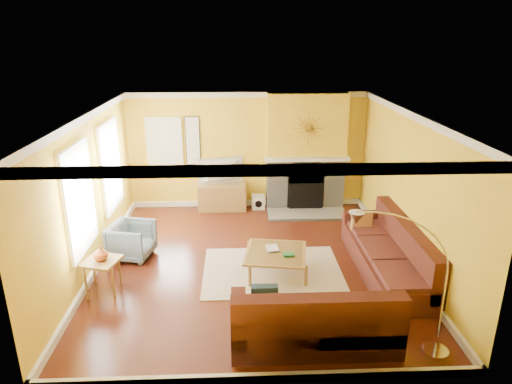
{
  "coord_description": "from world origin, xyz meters",
  "views": [
    {
      "loc": [
        -0.24,
        -7.36,
        3.95
      ],
      "look_at": [
        0.09,
        0.4,
        1.23
      ],
      "focal_mm": 32.0,
      "sensor_mm": 36.0,
      "label": 1
    }
  ],
  "objects_px": {
    "sectional_sofa": "(328,262)",
    "arc_lamp": "(402,287)",
    "side_table": "(103,276)",
    "media_console": "(222,197)",
    "coffee_table": "(276,262)",
    "armchair": "(132,241)"
  },
  "relations": [
    {
      "from": "sectional_sofa",
      "to": "armchair",
      "type": "xyz_separation_m",
      "value": [
        -3.4,
        1.2,
        -0.11
      ]
    },
    {
      "from": "sectional_sofa",
      "to": "coffee_table",
      "type": "xyz_separation_m",
      "value": [
        -0.8,
        0.5,
        -0.25
      ]
    },
    {
      "from": "sectional_sofa",
      "to": "arc_lamp",
      "type": "distance_m",
      "value": 1.87
    },
    {
      "from": "media_console",
      "to": "armchair",
      "type": "height_order",
      "value": "armchair"
    },
    {
      "from": "armchair",
      "to": "arc_lamp",
      "type": "distance_m",
      "value": 4.95
    },
    {
      "from": "media_console",
      "to": "side_table",
      "type": "distance_m",
      "value": 4.02
    },
    {
      "from": "coffee_table",
      "to": "side_table",
      "type": "bearing_deg",
      "value": -169.88
    },
    {
      "from": "coffee_table",
      "to": "side_table",
      "type": "height_order",
      "value": "side_table"
    },
    {
      "from": "arc_lamp",
      "to": "armchair",
      "type": "bearing_deg",
      "value": 143.78
    },
    {
      "from": "media_console",
      "to": "armchair",
      "type": "distance_m",
      "value": 2.88
    },
    {
      "from": "sectional_sofa",
      "to": "side_table",
      "type": "bearing_deg",
      "value": 180.0
    },
    {
      "from": "media_console",
      "to": "arc_lamp",
      "type": "xyz_separation_m",
      "value": [
        2.36,
        -5.3,
        0.69
      ]
    },
    {
      "from": "sectional_sofa",
      "to": "arc_lamp",
      "type": "height_order",
      "value": "arc_lamp"
    },
    {
      "from": "armchair",
      "to": "arc_lamp",
      "type": "height_order",
      "value": "arc_lamp"
    },
    {
      "from": "sectional_sofa",
      "to": "side_table",
      "type": "xyz_separation_m",
      "value": [
        -3.6,
        0.0,
        -0.16
      ]
    },
    {
      "from": "side_table",
      "to": "armchair",
      "type": "bearing_deg",
      "value": 80.54
    },
    {
      "from": "sectional_sofa",
      "to": "coffee_table",
      "type": "distance_m",
      "value": 0.98
    },
    {
      "from": "sectional_sofa",
      "to": "arc_lamp",
      "type": "xyz_separation_m",
      "value": [
        0.56,
        -1.7,
        0.55
      ]
    },
    {
      "from": "side_table",
      "to": "arc_lamp",
      "type": "height_order",
      "value": "arc_lamp"
    },
    {
      "from": "arc_lamp",
      "to": "sectional_sofa",
      "type": "bearing_deg",
      "value": 108.22
    },
    {
      "from": "side_table",
      "to": "media_console",
      "type": "bearing_deg",
      "value": 63.43
    },
    {
      "from": "sectional_sofa",
      "to": "armchair",
      "type": "distance_m",
      "value": 3.61
    }
  ]
}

